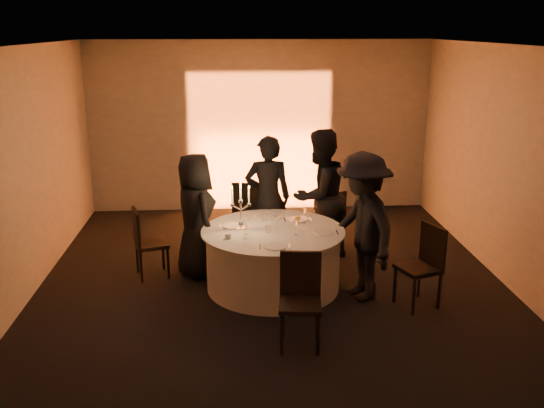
{
  "coord_description": "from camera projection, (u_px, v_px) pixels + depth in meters",
  "views": [
    {
      "loc": [
        -0.49,
        -7.14,
        3.22
      ],
      "look_at": [
        0.0,
        0.2,
        1.05
      ],
      "focal_mm": 40.0,
      "sensor_mm": 36.0,
      "label": 1
    }
  ],
  "objects": [
    {
      "name": "plate_back_right",
      "position": [
        298.0,
        219.0,
        7.94
      ],
      "size": [
        0.35,
        0.28,
        0.08
      ],
      "color": "white",
      "rests_on": "banquet_table"
    },
    {
      "name": "banquet_table",
      "position": [
        273.0,
        259.0,
        7.66
      ],
      "size": [
        1.8,
        1.8,
        0.77
      ],
      "color": "black",
      "rests_on": "floor"
    },
    {
      "name": "chair_left",
      "position": [
        145.0,
        239.0,
        7.95
      ],
      "size": [
        0.51,
        0.51,
        0.94
      ],
      "rotation": [
        0.0,
        0.0,
        1.86
      ],
      "color": "black",
      "rests_on": "floor"
    },
    {
      "name": "tumbler_a",
      "position": [
        268.0,
        229.0,
        7.45
      ],
      "size": [
        0.07,
        0.07,
        0.09
      ],
      "primitive_type": "cylinder",
      "color": "white",
      "rests_on": "banquet_table"
    },
    {
      "name": "plate_back_left",
      "position": [
        268.0,
        217.0,
        8.06
      ],
      "size": [
        0.36,
        0.26,
        0.01
      ],
      "color": "white",
      "rests_on": "banquet_table"
    },
    {
      "name": "chair_back_left",
      "position": [
        247.0,
        209.0,
        9.14
      ],
      "size": [
        0.5,
        0.5,
        0.99
      ],
      "rotation": [
        0.0,
        0.0,
        2.99
      ],
      "color": "black",
      "rests_on": "floor"
    },
    {
      "name": "chair_front",
      "position": [
        300.0,
        294.0,
        6.27
      ],
      "size": [
        0.48,
        0.48,
        0.98
      ],
      "rotation": [
        0.0,
        0.0,
        -0.12
      ],
      "color": "black",
      "rests_on": "floor"
    },
    {
      "name": "plate_left",
      "position": [
        233.0,
        226.0,
        7.69
      ],
      "size": [
        0.35,
        0.27,
        0.01
      ],
      "color": "white",
      "rests_on": "banquet_table"
    },
    {
      "name": "plate_front",
      "position": [
        275.0,
        246.0,
        6.97
      ],
      "size": [
        0.36,
        0.27,
        0.01
      ],
      "color": "white",
      "rests_on": "banquet_table"
    },
    {
      "name": "guest_right",
      "position": [
        362.0,
        227.0,
        7.25
      ],
      "size": [
        1.01,
        1.32,
        1.81
      ],
      "primitive_type": "imported",
      "rotation": [
        0.0,
        0.0,
        -1.25
      ],
      "color": "black",
      "rests_on": "floor"
    },
    {
      "name": "wine_glass_e",
      "position": [
        277.0,
        219.0,
        7.53
      ],
      "size": [
        0.07,
        0.07,
        0.19
      ],
      "color": "white",
      "rests_on": "banquet_table"
    },
    {
      "name": "wall_back",
      "position": [
        260.0,
        127.0,
        10.7
      ],
      "size": [
        7.0,
        0.0,
        7.0
      ],
      "primitive_type": "plane",
      "rotation": [
        1.57,
        0.0,
        0.0
      ],
      "color": "#A59F99",
      "rests_on": "floor"
    },
    {
      "name": "wall_front",
      "position": [
        309.0,
        297.0,
        4.0
      ],
      "size": [
        7.0,
        0.0,
        7.0
      ],
      "primitive_type": "plane",
      "rotation": [
        -1.57,
        0.0,
        0.0
      ],
      "color": "#A59F99",
      "rests_on": "floor"
    },
    {
      "name": "wall_right",
      "position": [
        513.0,
        169.0,
        7.54
      ],
      "size": [
        0.0,
        7.0,
        7.0
      ],
      "primitive_type": "plane",
      "rotation": [
        1.57,
        0.0,
        -1.57
      ],
      "color": "#A59F99",
      "rests_on": "floor"
    },
    {
      "name": "candelabra",
      "position": [
        241.0,
        213.0,
        7.52
      ],
      "size": [
        0.26,
        0.12,
        0.62
      ],
      "color": "silver",
      "rests_on": "banquet_table"
    },
    {
      "name": "tumbler_b",
      "position": [
        265.0,
        217.0,
        7.91
      ],
      "size": [
        0.07,
        0.07,
        0.09
      ],
      "primitive_type": "cylinder",
      "color": "white",
      "rests_on": "banquet_table"
    },
    {
      "name": "coffee_cup",
      "position": [
        228.0,
        236.0,
        7.25
      ],
      "size": [
        0.11,
        0.11,
        0.07
      ],
      "color": "white",
      "rests_on": "banquet_table"
    },
    {
      "name": "floor",
      "position": [
        273.0,
        287.0,
        7.77
      ],
      "size": [
        7.0,
        7.0,
        0.0
      ],
      "primitive_type": "plane",
      "color": "black",
      "rests_on": "ground"
    },
    {
      "name": "wall_left",
      "position": [
        20.0,
        177.0,
        7.16
      ],
      "size": [
        0.0,
        7.0,
        7.0
      ],
      "primitive_type": "plane",
      "rotation": [
        1.57,
        0.0,
        1.57
      ],
      "color": "#A59F99",
      "rests_on": "floor"
    },
    {
      "name": "ceiling",
      "position": [
        273.0,
        46.0,
        6.92
      ],
      "size": [
        7.0,
        7.0,
        0.0
      ],
      "primitive_type": "plane",
      "rotation": [
        3.14,
        0.0,
        0.0
      ],
      "color": "silver",
      "rests_on": "wall_back"
    },
    {
      "name": "guest_back_right",
      "position": [
        319.0,
        196.0,
        8.47
      ],
      "size": [
        1.15,
        1.11,
        1.87
      ],
      "primitive_type": "imported",
      "rotation": [
        0.0,
        0.0,
        -2.5
      ],
      "color": "black",
      "rests_on": "floor"
    },
    {
      "name": "wine_glass_a",
      "position": [
        304.0,
        213.0,
        7.79
      ],
      "size": [
        0.07,
        0.07,
        0.19
      ],
      "color": "white",
      "rests_on": "banquet_table"
    },
    {
      "name": "guest_back_left",
      "position": [
        268.0,
        198.0,
        8.53
      ],
      "size": [
        0.65,
        0.43,
        1.78
      ],
      "primitive_type": "imported",
      "rotation": [
        0.0,
        0.0,
        3.14
      ],
      "color": "black",
      "rests_on": "floor"
    },
    {
      "name": "wine_glass_b",
      "position": [
        246.0,
        224.0,
        7.35
      ],
      "size": [
        0.07,
        0.07,
        0.19
      ],
      "color": "white",
      "rests_on": "banquet_table"
    },
    {
      "name": "plate_right",
      "position": [
        323.0,
        233.0,
        7.44
      ],
      "size": [
        0.36,
        0.25,
        0.01
      ],
      "color": "white",
      "rests_on": "banquet_table"
    },
    {
      "name": "wine_glass_c",
      "position": [
        245.0,
        228.0,
        7.2
      ],
      "size": [
        0.07,
        0.07,
        0.19
      ],
      "color": "white",
      "rests_on": "banquet_table"
    },
    {
      "name": "guest_left",
      "position": [
        195.0,
        216.0,
        7.94
      ],
      "size": [
        0.83,
        0.96,
        1.65
      ],
      "primitive_type": "imported",
      "rotation": [
        0.0,
        0.0,
        2.03
      ],
      "color": "black",
      "rests_on": "floor"
    },
    {
      "name": "chair_right",
      "position": [
        424.0,
        261.0,
        7.14
      ],
      "size": [
        0.56,
        0.56,
        0.98
      ],
      "rotation": [
        0.0,
        0.0,
        -1.2
      ],
      "color": "black",
      "rests_on": "floor"
    },
    {
      "name": "chair_back_right",
      "position": [
        331.0,
        216.0,
        9.07
      ],
      "size": [
        0.52,
        0.52,
        0.86
      ],
      "rotation": [
        0.0,
        0.0,
        -2.58
      ],
      "color": "black",
      "rests_on": "floor"
    },
    {
      "name": "uplighter_fixture",
      "position": [
        261.0,
        210.0,
        10.82
      ],
      "size": [
        0.25,
        0.12,
        0.1
      ],
      "primitive_type": "cube",
      "color": "black",
      "rests_on": "floor"
    },
    {
      "name": "wine_glass_d",
      "position": [
        296.0,
        224.0,
        7.33
      ],
      "size": [
        0.07,
        0.07,
        0.19
      ],
      "color": "white",
      "rests_on": "banquet_table"
    }
  ]
}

